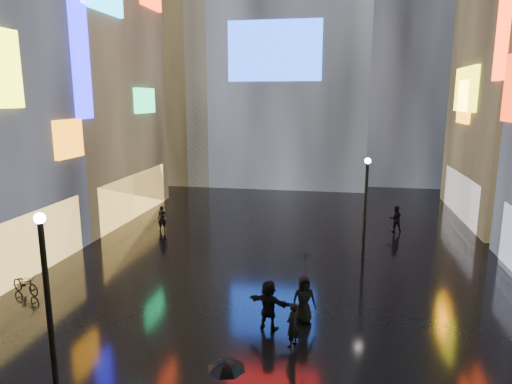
# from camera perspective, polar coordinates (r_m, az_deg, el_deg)

# --- Properties ---
(ground) EXTENTS (140.00, 140.00, 0.00)m
(ground) POSITION_cam_1_polar(r_m,az_deg,el_deg) (24.33, 3.44, -7.79)
(ground) COLOR black
(ground) RESTS_ON ground
(building_left_far) EXTENTS (10.28, 12.00, 22.00)m
(building_left_far) POSITION_cam_1_polar(r_m,az_deg,el_deg) (34.44, -23.41, 15.56)
(building_left_far) COLOR black
(building_left_far) RESTS_ON ground
(tower_flank_right) EXTENTS (12.00, 12.00, 34.00)m
(tower_flank_right) POSITION_cam_1_polar(r_m,az_deg,el_deg) (49.98, 18.81, 21.36)
(tower_flank_right) COLOR black
(tower_flank_right) RESTS_ON ground
(tower_flank_left) EXTENTS (10.00, 10.00, 26.00)m
(tower_flank_left) POSITION_cam_1_polar(r_m,az_deg,el_deg) (48.05, -10.48, 17.36)
(tower_flank_left) COLOR black
(tower_flank_left) RESTS_ON ground
(lamp_near) EXTENTS (0.30, 0.30, 5.20)m
(lamp_near) POSITION_cam_1_polar(r_m,az_deg,el_deg) (13.74, -24.65, -11.52)
(lamp_near) COLOR black
(lamp_near) RESTS_ON ground
(lamp_far) EXTENTS (0.30, 0.30, 5.20)m
(lamp_far) POSITION_cam_1_polar(r_m,az_deg,el_deg) (23.63, 13.54, -1.26)
(lamp_far) COLOR black
(lamp_far) RESTS_ON ground
(pedestrian_4) EXTENTS (1.01, 0.82, 1.78)m
(pedestrian_4) POSITION_cam_1_polar(r_m,az_deg,el_deg) (17.19, 6.00, -13.22)
(pedestrian_4) COLOR black
(pedestrian_4) RESTS_ON ground
(pedestrian_5) EXTENTS (1.77, 1.00, 1.82)m
(pedestrian_5) POSITION_cam_1_polar(r_m,az_deg,el_deg) (16.66, 1.60, -13.92)
(pedestrian_5) COLOR black
(pedestrian_5) RESTS_ON ground
(pedestrian_6) EXTENTS (0.61, 0.44, 1.56)m
(pedestrian_6) POSITION_cam_1_polar(r_m,az_deg,el_deg) (28.81, -11.65, -3.29)
(pedestrian_6) COLOR black
(pedestrian_6) RESTS_ON ground
(pedestrian_7) EXTENTS (0.85, 0.69, 1.63)m
(pedestrian_7) POSITION_cam_1_polar(r_m,az_deg,el_deg) (29.33, 17.04, -3.23)
(pedestrian_7) COLOR black
(pedestrian_7) RESTS_ON ground
(umbrella_1) EXTENTS (1.02, 1.02, 0.73)m
(umbrella_1) POSITION_cam_1_polar(r_m,az_deg,el_deg) (11.05, -3.70, -21.75)
(umbrella_1) COLOR black
(umbrella_1) RESTS_ON pedestrian_2
(umbrella_2) EXTENTS (1.32, 1.31, 0.92)m
(umbrella_2) POSITION_cam_1_polar(r_m,az_deg,el_deg) (16.66, 6.10, -9.00)
(umbrella_2) COLOR black
(umbrella_2) RESTS_ON pedestrian_4
(bicycle) EXTENTS (1.77, 1.12, 0.88)m
(bicycle) POSITION_cam_1_polar(r_m,az_deg,el_deg) (21.83, -26.86, -10.21)
(bicycle) COLOR black
(bicycle) RESTS_ON ground
(pedestrian_8) EXTENTS (0.58, 0.66, 1.53)m
(pedestrian_8) POSITION_cam_1_polar(r_m,az_deg,el_deg) (15.71, 4.58, -16.21)
(pedestrian_8) COLOR black
(pedestrian_8) RESTS_ON ground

